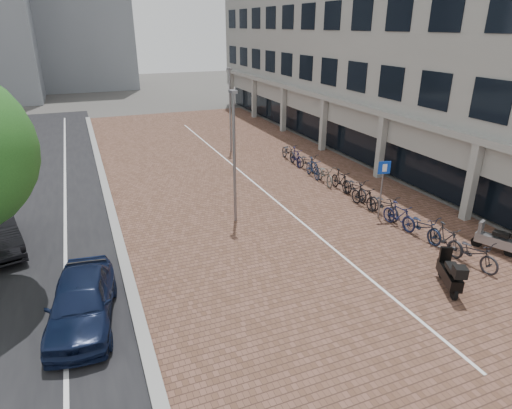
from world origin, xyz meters
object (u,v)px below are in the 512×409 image
object	(u,v)px
car_navy	(81,301)
scooter_mid	(450,272)
scooter_front	(496,239)
parking_sign	(383,180)

from	to	relation	value
car_navy	scooter_mid	bearing A→B (deg)	-5.45
scooter_front	parking_sign	size ratio (longest dim) A/B	0.62
parking_sign	scooter_front	bearing A→B (deg)	-51.10
scooter_front	parking_sign	xyz separation A→B (m)	(-2.02, 4.08, 1.17)
car_navy	scooter_front	size ratio (longest dim) A/B	2.59
car_navy	parking_sign	size ratio (longest dim) A/B	1.62
scooter_mid	parking_sign	bearing A→B (deg)	103.33
scooter_front	parking_sign	bearing A→B (deg)	92.49
car_navy	scooter_mid	world-z (taller)	car_navy
parking_sign	car_navy	bearing A→B (deg)	-154.51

